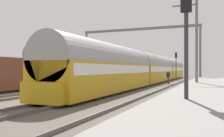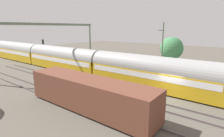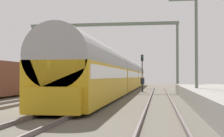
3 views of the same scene
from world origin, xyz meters
name	(u,v)px [view 1 (image 1 of 3)]	position (x,y,z in m)	size (l,w,h in m)	color
ground	(65,95)	(0.00, 0.00, 0.00)	(120.00, 120.00, 0.00)	#565146
track_west	(41,93)	(-2.16, 0.00, 0.08)	(1.52, 60.00, 0.16)	#5E5352
track_east	(91,95)	(2.16, 0.00, 0.08)	(1.52, 60.00, 0.16)	#5E5352
track_far_east	(152,98)	(6.47, 0.00, 0.08)	(1.52, 60.00, 0.16)	#5E5352
platform	(218,92)	(10.28, 2.00, 0.45)	(4.40, 28.00, 0.90)	gray
passenger_train	(154,69)	(2.16, 19.32, 1.97)	(2.93, 49.20, 3.82)	gold
freight_car	(37,73)	(-6.47, 4.80, 1.47)	(2.80, 13.00, 2.70)	brown
person_crossing	(168,76)	(4.68, 16.67, 1.03)	(0.41, 0.47, 1.73)	#393939
railway_signal_near	(186,35)	(9.18, -6.56, 3.04)	(0.36, 0.30, 4.72)	#2D2D33
railway_signal_far	(176,62)	(4.07, 28.25, 3.07)	(0.36, 0.30, 4.76)	#2D2D33
catenary_gantry	(138,41)	(0.00, 18.93, 5.95)	(17.33, 0.28, 7.86)	slate
catenary_pole_east_mid	(196,39)	(8.82, 4.35, 4.15)	(1.90, 0.20, 8.00)	slate
tree_west_background	(38,55)	(-14.90, 15.14, 4.11)	(4.47, 4.47, 6.35)	#4C3826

